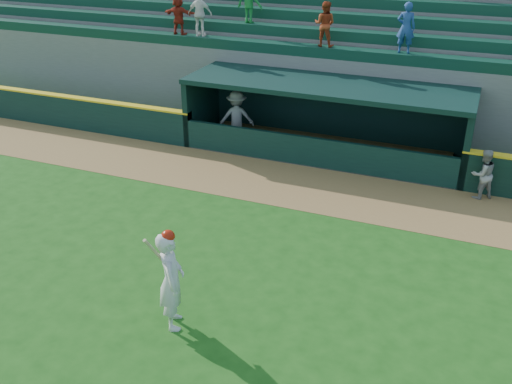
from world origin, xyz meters
TOP-DOWN VIEW (x-y plane):
  - ground at (0.00, 0.00)m, footprint 120.00×120.00m
  - warning_track at (0.00, 4.90)m, footprint 40.00×3.00m
  - field_wall_left at (-12.25, 6.55)m, footprint 15.50×0.30m
  - wall_stripe_left at (-12.25, 6.55)m, footprint 15.50×0.32m
  - dugout_player_front at (5.15, 6.16)m, footprint 0.92×0.87m
  - dugout_player_inside at (-3.18, 7.57)m, footprint 1.39×1.11m
  - dugout at (0.00, 8.00)m, footprint 9.40×2.80m
  - stands at (0.01, 12.56)m, footprint 34.50×6.25m
  - batter_at_plate at (-0.25, -2.15)m, footprint 0.81×0.94m

SIDE VIEW (x-z plane):
  - ground at x=0.00m, z-range 0.00..0.00m
  - warning_track at x=0.00m, z-range 0.00..0.01m
  - field_wall_left at x=-12.25m, z-range 0.00..1.20m
  - dugout_player_front at x=5.15m, z-range 0.00..1.49m
  - dugout_player_inside at x=-3.18m, z-range 0.00..1.88m
  - batter_at_plate at x=-0.25m, z-range -0.01..2.17m
  - wall_stripe_left at x=-12.25m, z-range 1.20..1.26m
  - dugout at x=0.00m, z-range 0.13..2.59m
  - stands at x=0.01m, z-range -1.39..6.18m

